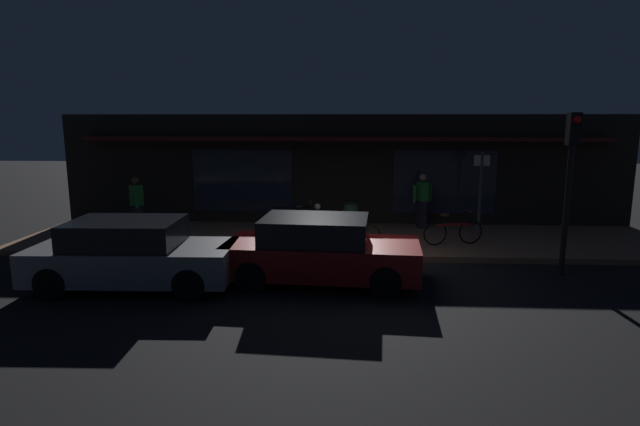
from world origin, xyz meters
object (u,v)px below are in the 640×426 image
(traffic_light_pole, at_px, (571,165))
(parked_car_far, at_px, (320,250))
(parked_car_near, at_px, (132,254))
(bicycle_parked, at_px, (349,234))
(bicycle_extra, at_px, (453,232))
(person_bystander, at_px, (422,200))
(motorcycle, at_px, (294,216))
(sign_post, at_px, (480,188))
(person_photographer, at_px, (137,204))
(trash_bin, at_px, (351,216))

(traffic_light_pole, distance_m, parked_car_far, 5.73)
(parked_car_near, bearing_deg, bicycle_parked, 33.65)
(bicycle_extra, bearing_deg, bicycle_parked, -170.22)
(parked_car_far, bearing_deg, person_bystander, 60.64)
(bicycle_parked, bearing_deg, motorcycle, 133.80)
(sign_post, relative_size, parked_car_near, 0.58)
(person_photographer, height_order, traffic_light_pole, traffic_light_pole)
(traffic_light_pole, distance_m, parked_car_near, 9.53)
(bicycle_parked, height_order, bicycle_extra, same)
(parked_car_far, bearing_deg, sign_post, 43.73)
(trash_bin, bearing_deg, parked_car_far, -98.81)
(person_bystander, relative_size, trash_bin, 1.80)
(person_photographer, relative_size, sign_post, 0.70)
(person_bystander, bearing_deg, person_photographer, -171.17)
(parked_car_near, height_order, parked_car_far, same)
(bicycle_parked, bearing_deg, traffic_light_pole, -18.96)
(trash_bin, bearing_deg, bicycle_parked, -91.98)
(trash_bin, bearing_deg, parked_car_near, -133.10)
(person_photographer, distance_m, trash_bin, 6.23)
(bicycle_parked, bearing_deg, trash_bin, 88.02)
(bicycle_parked, distance_m, parked_car_far, 2.54)
(bicycle_extra, xyz_separation_m, traffic_light_pole, (2.01, -2.12, 1.97))
(person_photographer, height_order, person_bystander, same)
(person_photographer, xyz_separation_m, parked_car_far, (5.52, -3.75, -0.32))
(bicycle_parked, xyz_separation_m, bicycle_extra, (2.77, 0.48, 0.00))
(bicycle_parked, bearing_deg, person_photographer, 168.07)
(person_bystander, bearing_deg, sign_post, -30.50)
(person_bystander, bearing_deg, parked_car_near, -140.30)
(traffic_light_pole, bearing_deg, parked_car_far, -171.42)
(bicycle_extra, relative_size, parked_car_far, 0.39)
(trash_bin, relative_size, parked_car_far, 0.22)
(motorcycle, bearing_deg, trash_bin, 7.24)
(bicycle_parked, relative_size, person_photographer, 0.99)
(trash_bin, relative_size, parked_car_near, 0.22)
(motorcycle, xyz_separation_m, parked_car_near, (-2.89, -4.65, 0.06))
(person_photographer, relative_size, person_bystander, 1.00)
(motorcycle, xyz_separation_m, bicycle_parked, (1.60, -1.66, -0.14))
(person_bystander, xyz_separation_m, parked_car_far, (-2.84, -5.05, -0.32))
(person_photographer, distance_m, parked_car_far, 6.68)
(bicycle_extra, bearing_deg, parked_car_far, -139.03)
(traffic_light_pole, bearing_deg, trash_bin, 143.29)
(bicycle_extra, relative_size, traffic_light_pole, 0.45)
(person_bystander, xyz_separation_m, sign_post, (1.51, -0.89, 0.48))
(trash_bin, distance_m, traffic_light_pole, 6.17)
(sign_post, bearing_deg, parked_car_far, -136.27)
(parked_car_far, bearing_deg, bicycle_extra, 40.97)
(motorcycle, bearing_deg, parked_car_near, -121.84)
(bicycle_parked, relative_size, parked_car_far, 0.39)
(motorcycle, relative_size, trash_bin, 1.83)
(motorcycle, distance_m, person_bystander, 3.96)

